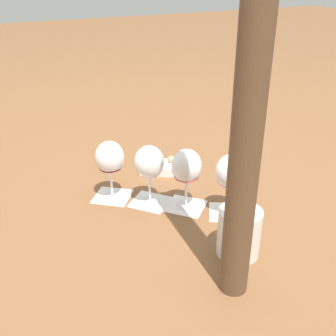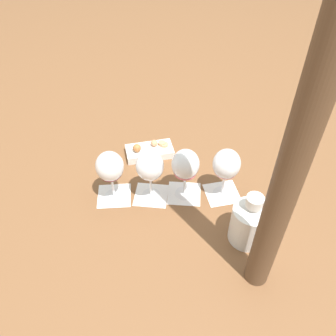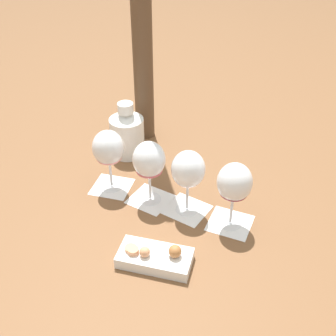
{
  "view_description": "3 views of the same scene",
  "coord_description": "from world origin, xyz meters",
  "px_view_note": "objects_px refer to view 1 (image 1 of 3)",
  "views": [
    {
      "loc": [
        -1.0,
        0.43,
        0.69
      ],
      "look_at": [
        0.0,
        -0.0,
        0.13
      ],
      "focal_mm": 45.0,
      "sensor_mm": 36.0,
      "label": 1
    },
    {
      "loc": [
        -0.62,
        0.51,
        0.9
      ],
      "look_at": [
        0.0,
        -0.0,
        0.13
      ],
      "focal_mm": 38.0,
      "sensor_mm": 36.0,
      "label": 2
    },
    {
      "loc": [
        0.88,
        -0.19,
        0.77
      ],
      "look_at": [
        0.0,
        -0.0,
        0.13
      ],
      "focal_mm": 45.0,
      "sensor_mm": 36.0,
      "label": 3
    }
  ],
  "objects_px": {
    "wine_glass_2": "(149,165)",
    "ceramic_vase": "(240,227)",
    "wine_glass_3": "(110,160)",
    "umbrella_pole": "(254,63)",
    "snack_dish": "(165,167)",
    "wine_glass_0": "(231,174)",
    "wine_glass_1": "(186,168)"
  },
  "relations": [
    {
      "from": "wine_glass_0",
      "to": "wine_glass_2",
      "type": "relative_size",
      "value": 1.0
    },
    {
      "from": "snack_dish",
      "to": "umbrella_pole",
      "type": "xyz_separation_m",
      "value": [
        -0.59,
        0.08,
        0.5
      ]
    },
    {
      "from": "ceramic_vase",
      "to": "snack_dish",
      "type": "height_order",
      "value": "ceramic_vase"
    },
    {
      "from": "snack_dish",
      "to": "umbrella_pole",
      "type": "bearing_deg",
      "value": 172.61
    },
    {
      "from": "wine_glass_0",
      "to": "snack_dish",
      "type": "height_order",
      "value": "wine_glass_0"
    },
    {
      "from": "wine_glass_2",
      "to": "wine_glass_3",
      "type": "distance_m",
      "value": 0.12
    },
    {
      "from": "wine_glass_2",
      "to": "umbrella_pole",
      "type": "xyz_separation_m",
      "value": [
        -0.42,
        -0.04,
        0.39
      ]
    },
    {
      "from": "wine_glass_3",
      "to": "umbrella_pole",
      "type": "bearing_deg",
      "value": -163.95
    },
    {
      "from": "wine_glass_1",
      "to": "ceramic_vase",
      "type": "distance_m",
      "value": 0.26
    },
    {
      "from": "wine_glass_2",
      "to": "ceramic_vase",
      "type": "bearing_deg",
      "value": -159.34
    },
    {
      "from": "wine_glass_0",
      "to": "wine_glass_2",
      "type": "distance_m",
      "value": 0.24
    },
    {
      "from": "wine_glass_3",
      "to": "umbrella_pole",
      "type": "height_order",
      "value": "umbrella_pole"
    },
    {
      "from": "wine_glass_0",
      "to": "umbrella_pole",
      "type": "height_order",
      "value": "umbrella_pole"
    },
    {
      "from": "wine_glass_0",
      "to": "ceramic_vase",
      "type": "distance_m",
      "value": 0.19
    },
    {
      "from": "wine_glass_0",
      "to": "wine_glass_2",
      "type": "xyz_separation_m",
      "value": [
        0.15,
        0.19,
        -0.0
      ]
    },
    {
      "from": "wine_glass_1",
      "to": "wine_glass_2",
      "type": "xyz_separation_m",
      "value": [
        0.06,
        0.09,
        -0.0
      ]
    },
    {
      "from": "wine_glass_1",
      "to": "snack_dish",
      "type": "distance_m",
      "value": 0.26
    },
    {
      "from": "snack_dish",
      "to": "wine_glass_3",
      "type": "bearing_deg",
      "value": 112.71
    },
    {
      "from": "wine_glass_2",
      "to": "ceramic_vase",
      "type": "height_order",
      "value": "wine_glass_2"
    },
    {
      "from": "wine_glass_2",
      "to": "wine_glass_1",
      "type": "bearing_deg",
      "value": -125.58
    },
    {
      "from": "wine_glass_3",
      "to": "umbrella_pole",
      "type": "relative_size",
      "value": 0.18
    },
    {
      "from": "wine_glass_2",
      "to": "ceramic_vase",
      "type": "distance_m",
      "value": 0.34
    },
    {
      "from": "wine_glass_2",
      "to": "umbrella_pole",
      "type": "height_order",
      "value": "umbrella_pole"
    },
    {
      "from": "wine_glass_1",
      "to": "umbrella_pole",
      "type": "relative_size",
      "value": 0.18
    },
    {
      "from": "snack_dish",
      "to": "umbrella_pole",
      "type": "height_order",
      "value": "umbrella_pole"
    },
    {
      "from": "wine_glass_0",
      "to": "wine_glass_2",
      "type": "bearing_deg",
      "value": 52.77
    },
    {
      "from": "wine_glass_0",
      "to": "ceramic_vase",
      "type": "relative_size",
      "value": 1.03
    },
    {
      "from": "wine_glass_0",
      "to": "umbrella_pole",
      "type": "relative_size",
      "value": 0.18
    },
    {
      "from": "umbrella_pole",
      "to": "wine_glass_3",
      "type": "bearing_deg",
      "value": 16.05
    },
    {
      "from": "umbrella_pole",
      "to": "wine_glass_0",
      "type": "bearing_deg",
      "value": -28.12
    },
    {
      "from": "wine_glass_3",
      "to": "wine_glass_1",
      "type": "bearing_deg",
      "value": -126.91
    },
    {
      "from": "ceramic_vase",
      "to": "umbrella_pole",
      "type": "distance_m",
      "value": 0.46
    }
  ]
}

